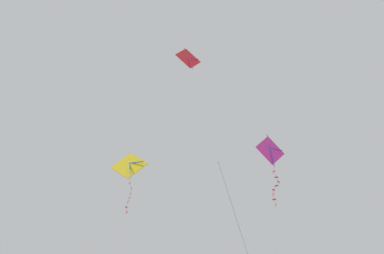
{
  "coord_description": "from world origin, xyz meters",
  "views": [
    {
      "loc": [
        -21.06,
        -23.9,
        0.5
      ],
      "look_at": [
        -2.0,
        -1.27,
        17.25
      ],
      "focal_mm": 62.4,
      "sensor_mm": 36.0,
      "label": 1
    }
  ],
  "objects": [
    {
      "name": "kite_diamond_near_left",
      "position": [
        -4.2,
        -3.58,
        19.28
      ],
      "size": [
        1.4,
        0.64,
        1.53
      ],
      "rotation": [
        0.38,
        0.0,
        3.24
      ],
      "color": "red"
    },
    {
      "name": "kite_diamond_mid_left",
      "position": [
        -1.92,
        4.36,
        17.19
      ],
      "size": [
        1.48,
        1.63,
        4.24
      ],
      "rotation": [
        0.52,
        0.0,
        2.67
      ],
      "color": "yellow"
    },
    {
      "name": "kite_diamond_highest",
      "position": [
        0.1,
        -4.58,
        15.17
      ],
      "size": [
        3.7,
        2.55,
        7.46
      ],
      "rotation": [
        0.2,
        0.0,
        3.07
      ],
      "color": "#DB2D93"
    }
  ]
}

